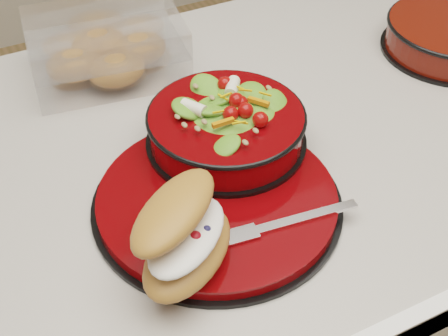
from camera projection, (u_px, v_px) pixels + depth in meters
name	position (u px, v px, depth m)	size (l,w,h in m)	color
island_counter	(221.00, 321.00, 1.19)	(1.24, 0.74, 0.90)	white
dinner_plate	(218.00, 200.00, 0.79)	(0.32, 0.32, 0.02)	black
salad_bowl	(226.00, 123.00, 0.83)	(0.22, 0.22, 0.09)	black
croissant	(185.00, 234.00, 0.67)	(0.16, 0.17, 0.09)	#AD6D34
fork	(287.00, 222.00, 0.74)	(0.17, 0.04, 0.00)	silver
pastry_box	(106.00, 49.00, 0.99)	(0.26, 0.20, 0.09)	white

